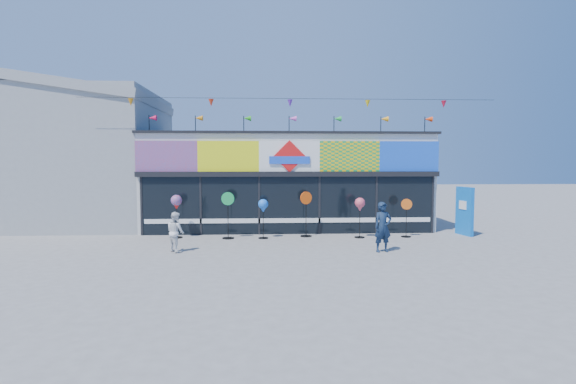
{
  "coord_description": "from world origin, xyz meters",
  "views": [
    {
      "loc": [
        -0.96,
        -14.33,
        2.93
      ],
      "look_at": [
        -0.13,
        2.0,
        1.78
      ],
      "focal_mm": 28.0,
      "sensor_mm": 36.0,
      "label": 1
    }
  ],
  "objects": [
    {
      "name": "spinner_4",
      "position": [
        2.63,
        2.44,
        1.22
      ],
      "size": [
        0.39,
        0.39,
        1.53
      ],
      "color": "black",
      "rests_on": "ground"
    },
    {
      "name": "spinner_3",
      "position": [
        0.61,
        2.8,
        0.92
      ],
      "size": [
        0.46,
        0.44,
        1.74
      ],
      "color": "black",
      "rests_on": "ground"
    },
    {
      "name": "spinner_2",
      "position": [
        -1.04,
        2.47,
        1.19
      ],
      "size": [
        0.38,
        0.38,
        1.49
      ],
      "color": "black",
      "rests_on": "ground"
    },
    {
      "name": "spinner_1",
      "position": [
        -2.36,
        2.49,
        0.93
      ],
      "size": [
        0.49,
        0.45,
        1.75
      ],
      "color": "black",
      "rests_on": "ground"
    },
    {
      "name": "kite_shop",
      "position": [
        0.0,
        5.94,
        2.05
      ],
      "size": [
        16.0,
        5.7,
        5.31
      ],
      "color": "silver",
      "rests_on": "ground"
    },
    {
      "name": "child",
      "position": [
        -3.84,
        0.13,
        0.64
      ],
      "size": [
        0.68,
        0.71,
        1.29
      ],
      "primitive_type": "imported",
      "rotation": [
        0.0,
        0.0,
        2.28
      ],
      "color": "white",
      "rests_on": "ground"
    },
    {
      "name": "neighbour_building",
      "position": [
        -10.0,
        7.0,
        3.2
      ],
      "size": [
        8.18,
        7.2,
        6.87
      ],
      "color": "#939598",
      "rests_on": "ground"
    },
    {
      "name": "adult_man",
      "position": [
        2.81,
        -0.25,
        0.8
      ],
      "size": [
        0.65,
        0.5,
        1.61
      ],
      "primitive_type": "imported",
      "rotation": [
        0.0,
        0.0,
        0.21
      ],
      "color": "#142540",
      "rests_on": "ground"
    },
    {
      "name": "spinner_5",
      "position": [
        4.44,
        2.48,
        0.78
      ],
      "size": [
        0.41,
        0.38,
        1.47
      ],
      "color": "black",
      "rests_on": "ground"
    },
    {
      "name": "spinner_0",
      "position": [
        -4.32,
        2.75,
        1.31
      ],
      "size": [
        0.42,
        0.42,
        1.64
      ],
      "color": "black",
      "rests_on": "ground"
    },
    {
      "name": "blue_sign",
      "position": [
        6.87,
        2.83,
        0.95
      ],
      "size": [
        0.35,
        0.96,
        1.9
      ],
      "rotation": [
        0.0,
        0.0,
        0.22
      ],
      "color": "blue",
      "rests_on": "ground"
    },
    {
      "name": "ground",
      "position": [
        0.0,
        0.0,
        0.0
      ],
      "size": [
        80.0,
        80.0,
        0.0
      ],
      "primitive_type": "plane",
      "color": "slate",
      "rests_on": "ground"
    }
  ]
}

